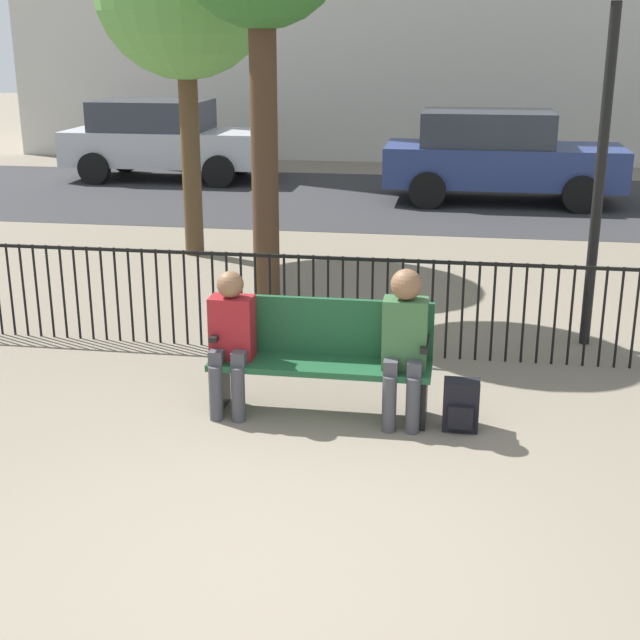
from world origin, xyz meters
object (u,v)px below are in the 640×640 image
at_px(seated_person_1, 404,338).
at_px(backpack, 461,406).
at_px(parked_car_0, 498,155).
at_px(parked_car_1, 164,139).
at_px(lamp_post, 607,104).
at_px(seated_person_0, 231,335).
at_px(park_bench, 322,353).

xyz_separation_m(seated_person_1, backpack, (0.45, -0.06, -0.51)).
height_order(parked_car_0, parked_car_1, same).
distance_m(seated_person_1, lamp_post, 3.17).
height_order(seated_person_0, seated_person_1, seated_person_1).
bearing_deg(seated_person_0, backpack, -1.72).
distance_m(backpack, parked_car_1, 13.20).
bearing_deg(parked_car_1, parked_car_0, -13.25).
bearing_deg(backpack, parked_car_1, 118.25).
xyz_separation_m(seated_person_0, parked_car_1, (-4.42, 11.56, 0.18)).
distance_m(seated_person_1, parked_car_0, 10.01).
relative_size(backpack, parked_car_1, 0.10).
height_order(park_bench, seated_person_0, seated_person_0).
distance_m(seated_person_0, parked_car_1, 12.38).
distance_m(seated_person_0, seated_person_1, 1.37).
height_order(seated_person_0, parked_car_1, parked_car_1).
bearing_deg(seated_person_1, backpack, -7.43).
bearing_deg(lamp_post, seated_person_1, -127.12).
xyz_separation_m(park_bench, lamp_post, (2.31, 2.05, 1.82)).
height_order(seated_person_0, lamp_post, lamp_post).
xyz_separation_m(park_bench, backpack, (1.11, -0.19, -0.30)).
bearing_deg(parked_car_1, backpack, -61.75).
bearing_deg(parked_car_0, lamp_post, -85.22).
relative_size(park_bench, parked_car_0, 0.42).
height_order(park_bench, backpack, park_bench).
relative_size(backpack, parked_car_0, 0.10).
relative_size(seated_person_0, backpack, 2.91).
bearing_deg(seated_person_1, parked_car_0, 84.27).
bearing_deg(lamp_post, parked_car_0, 94.78).
relative_size(backpack, lamp_post, 0.12).
bearing_deg(seated_person_0, park_bench, 10.52).
bearing_deg(seated_person_0, lamp_post, 35.90).
bearing_deg(seated_person_0, seated_person_1, 0.18).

